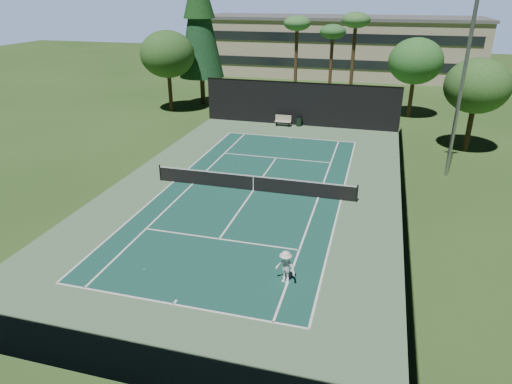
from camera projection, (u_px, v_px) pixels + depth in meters
The scene contains 22 objects.
ground at pixel (253, 191), 28.79m from camera, with size 160.00×160.00×0.00m, color #2A4B1C.
apron_slab at pixel (253, 191), 28.79m from camera, with size 18.00×32.00×0.01m, color #537552.
court_surface at pixel (253, 191), 28.79m from camera, with size 10.97×23.77×0.01m, color #16473E.
court_lines at pixel (253, 190), 28.78m from camera, with size 11.07×23.87×0.01m.
tennis_net at pixel (253, 183), 28.57m from camera, with size 12.90×0.10×1.10m.
fence at pixel (254, 160), 28.04m from camera, with size 18.04×32.05×4.03m.
player at pixel (285, 267), 19.42m from camera, with size 0.99×0.57×1.52m, color white.
tennis_ball_a at pixel (144, 269), 20.59m from camera, with size 0.06×0.06×0.06m, color #D7EB35.
tennis_ball_b at pixel (233, 163), 33.43m from camera, with size 0.06×0.06×0.06m, color #B3D430.
tennis_ball_c at pixel (284, 181), 30.24m from camera, with size 0.06×0.06×0.06m, color #CADC32.
tennis_ball_d at pixel (213, 172), 31.71m from camera, with size 0.06×0.06×0.06m, color #CED630.
park_bench at pixel (283, 120), 42.44m from camera, with size 1.50×0.45×1.02m.
trash_bin at pixel (299, 121), 42.45m from camera, with size 0.56×0.56×0.95m.
pine_tree at pixel (199, 12), 47.27m from camera, with size 4.80×4.80×15.00m.
palm_a at pixel (297, 27), 47.16m from camera, with size 2.80×2.80×9.32m.
palm_b at pixel (333, 35), 48.42m from camera, with size 2.80×2.80×8.42m.
palm_c at pixel (356, 24), 44.66m from camera, with size 2.80×2.80×9.77m.
decid_tree_a at pixel (416, 61), 43.60m from camera, with size 5.12×5.12×7.62m.
decid_tree_b at pixel (477, 86), 33.94m from camera, with size 4.80×4.80×7.14m.
decid_tree_c at pixel (167, 54), 45.75m from camera, with size 5.44×5.44×8.09m.
campus_building at pixel (337, 46), 67.68m from camera, with size 40.50×12.50×8.30m.
light_pole at pixel (463, 80), 28.58m from camera, with size 0.90×0.25×12.22m.
Camera 1 is at (7.15, -25.40, 11.52)m, focal length 32.00 mm.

